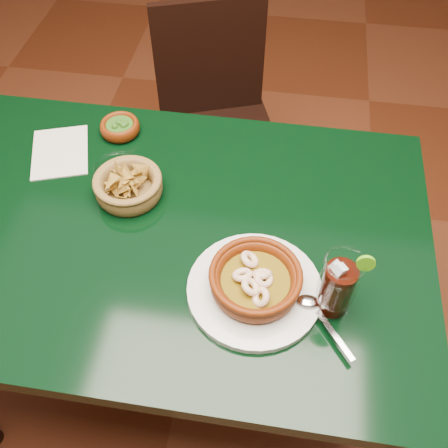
# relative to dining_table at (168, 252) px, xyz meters

# --- Properties ---
(ground) EXTENTS (7.00, 7.00, 0.00)m
(ground) POSITION_rel_dining_table_xyz_m (0.00, 0.00, -0.65)
(ground) COLOR #471C0C
(ground) RESTS_ON ground
(dining_table) EXTENTS (1.20, 0.80, 0.75)m
(dining_table) POSITION_rel_dining_table_xyz_m (0.00, 0.00, 0.00)
(dining_table) COLOR black
(dining_table) RESTS_ON ground
(dining_chair) EXTENTS (0.51, 0.51, 0.87)m
(dining_chair) POSITION_rel_dining_table_xyz_m (0.00, 0.70, -0.17)
(dining_chair) COLOR black
(dining_chair) RESTS_ON ground
(shrimp_plate) EXTENTS (0.34, 0.28, 0.08)m
(shrimp_plate) POSITION_rel_dining_table_xyz_m (0.22, -0.14, 0.13)
(shrimp_plate) COLOR silver
(shrimp_plate) RESTS_ON dining_table
(chip_basket) EXTENTS (0.19, 0.19, 0.11)m
(chip_basket) POSITION_rel_dining_table_xyz_m (-0.10, 0.08, 0.13)
(chip_basket) COLOR olive
(chip_basket) RESTS_ON dining_table
(guacamole_ramekin) EXTENTS (0.12, 0.12, 0.04)m
(guacamole_ramekin) POSITION_rel_dining_table_xyz_m (-0.19, 0.29, 0.12)
(guacamole_ramekin) COLOR #551C05
(guacamole_ramekin) RESTS_ON dining_table
(cola_drink) EXTENTS (0.16, 0.16, 0.18)m
(cola_drink) POSITION_rel_dining_table_xyz_m (0.38, -0.15, 0.18)
(cola_drink) COLOR white
(cola_drink) RESTS_ON dining_table
(glass_ashtray) EXTENTS (0.13, 0.13, 0.03)m
(glass_ashtray) POSITION_rel_dining_table_xyz_m (-0.15, 0.14, 0.11)
(glass_ashtray) COLOR white
(glass_ashtray) RESTS_ON dining_table
(paper_menu) EXTENTS (0.19, 0.22, 0.00)m
(paper_menu) POSITION_rel_dining_table_xyz_m (-0.32, 0.20, 0.10)
(paper_menu) COLOR beige
(paper_menu) RESTS_ON dining_table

